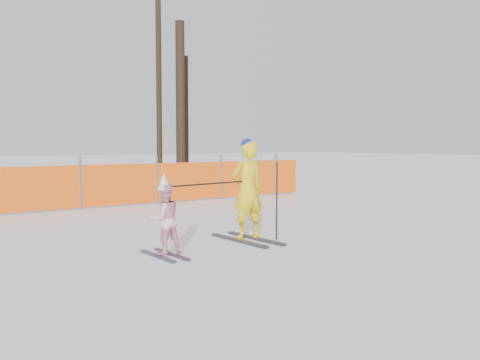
% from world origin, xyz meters
% --- Properties ---
extents(ground, '(120.00, 120.00, 0.00)m').
position_xyz_m(ground, '(0.00, 0.00, 0.00)').
color(ground, white).
rests_on(ground, ground).
extents(adult, '(0.59, 1.41, 1.64)m').
position_xyz_m(adult, '(0.28, 0.69, 0.81)').
color(adult, black).
rests_on(adult, ground).
extents(child, '(0.48, 0.94, 1.17)m').
position_xyz_m(child, '(-1.35, 0.43, 0.53)').
color(child, black).
rests_on(child, ground).
extents(ski_poles, '(1.98, 0.24, 1.27)m').
position_xyz_m(ski_poles, '(0.07, 0.53, 0.81)').
color(ski_poles, black).
rests_on(ski_poles, ground).
extents(safety_fence, '(14.82, 0.06, 1.25)m').
position_xyz_m(safety_fence, '(-1.11, 6.17, 0.56)').
color(safety_fence, '#595960').
rests_on(safety_fence, ground).
extents(tree_trunks, '(1.67, 1.08, 6.93)m').
position_xyz_m(tree_trunks, '(5.01, 11.19, 2.97)').
color(tree_trunks, black).
rests_on(tree_trunks, ground).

